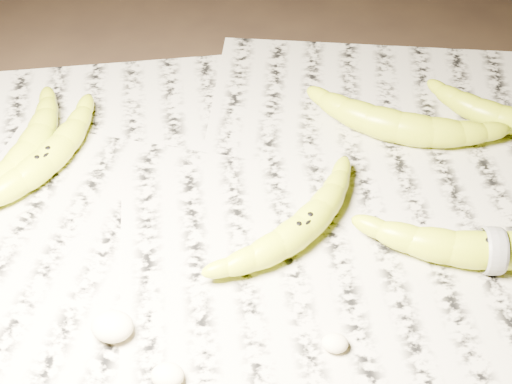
# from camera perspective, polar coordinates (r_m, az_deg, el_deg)

# --- Properties ---
(ground) EXTENTS (3.00, 3.00, 0.00)m
(ground) POSITION_cam_1_polar(r_m,az_deg,el_deg) (0.77, 1.76, -2.94)
(ground) COLOR black
(ground) RESTS_ON ground
(newspaper_patch) EXTENTS (0.90, 0.70, 0.01)m
(newspaper_patch) POSITION_cam_1_polar(r_m,az_deg,el_deg) (0.78, 1.24, -2.23)
(newspaper_patch) COLOR #B2AD99
(newspaper_patch) RESTS_ON ground
(banana_left_a) EXTENTS (0.14, 0.21, 0.04)m
(banana_left_a) POSITION_cam_1_polar(r_m,az_deg,el_deg) (0.85, -16.65, 2.46)
(banana_left_a) COLOR #BCC618
(banana_left_a) RESTS_ON newspaper_patch
(banana_left_b) EXTENTS (0.09, 0.19, 0.04)m
(banana_left_b) POSITION_cam_1_polar(r_m,az_deg,el_deg) (0.86, -17.78, 3.26)
(banana_left_b) COLOR #BCC618
(banana_left_b) RESTS_ON newspaper_patch
(banana_center) EXTENTS (0.16, 0.19, 0.04)m
(banana_center) POSITION_cam_1_polar(r_m,az_deg,el_deg) (0.74, 3.73, -2.73)
(banana_center) COLOR #BCC618
(banana_center) RESTS_ON newspaper_patch
(banana_taped) EXTENTS (0.24, 0.08, 0.04)m
(banana_taped) POSITION_cam_1_polar(r_m,az_deg,el_deg) (0.76, 18.43, -4.30)
(banana_taped) COLOR #BCC618
(banana_taped) RESTS_ON newspaper_patch
(banana_upper_a) EXTENTS (0.22, 0.11, 0.04)m
(banana_upper_a) POSITION_cam_1_polar(r_m,az_deg,el_deg) (0.87, 11.42, 5.31)
(banana_upper_a) COLOR #BCC618
(banana_upper_a) RESTS_ON newspaper_patch
(banana_upper_b) EXTENTS (0.17, 0.11, 0.03)m
(banana_upper_b) POSITION_cam_1_polar(r_m,az_deg,el_deg) (0.92, 18.94, 5.84)
(banana_upper_b) COLOR #BCC618
(banana_upper_b) RESTS_ON newspaper_patch
(measuring_tape) EXTENTS (0.01, 0.05, 0.05)m
(measuring_tape) POSITION_cam_1_polar(r_m,az_deg,el_deg) (0.76, 18.43, -4.30)
(measuring_tape) COLOR white
(measuring_tape) RESTS_ON newspaper_patch
(flesh_chunk_a) EXTENTS (0.04, 0.03, 0.02)m
(flesh_chunk_a) POSITION_cam_1_polar(r_m,az_deg,el_deg) (0.69, -11.47, -10.32)
(flesh_chunk_a) COLOR beige
(flesh_chunk_a) RESTS_ON newspaper_patch
(flesh_chunk_b) EXTENTS (0.03, 0.03, 0.02)m
(flesh_chunk_b) POSITION_cam_1_polar(r_m,az_deg,el_deg) (0.66, -7.11, -14.18)
(flesh_chunk_b) COLOR beige
(flesh_chunk_b) RESTS_ON newspaper_patch
(flesh_chunk_c) EXTENTS (0.02, 0.02, 0.01)m
(flesh_chunk_c) POSITION_cam_1_polar(r_m,az_deg,el_deg) (0.68, 6.37, -11.75)
(flesh_chunk_c) COLOR beige
(flesh_chunk_c) RESTS_ON newspaper_patch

